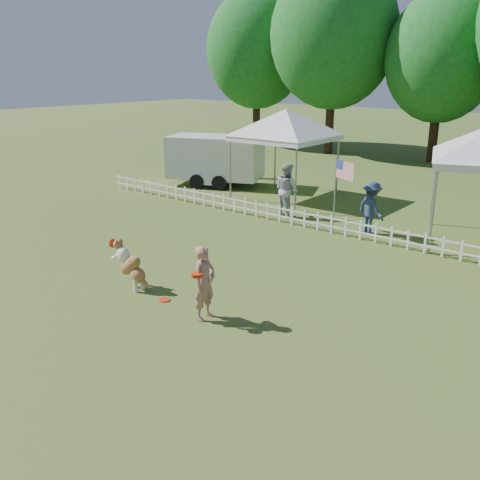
{
  "coord_description": "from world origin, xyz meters",
  "views": [
    {
      "loc": [
        7.83,
        -7.2,
        4.94
      ],
      "look_at": [
        0.18,
        2.0,
        1.1
      ],
      "focal_mm": 40.0,
      "sensor_mm": 36.0,
      "label": 1
    }
  ],
  "objects": [
    {
      "name": "ground",
      "position": [
        0.0,
        0.0,
        0.0
      ],
      "size": [
        120.0,
        120.0,
        0.0
      ],
      "primitive_type": "plane",
      "color": "#32521A",
      "rests_on": "ground"
    },
    {
      "name": "canopy_tent_left",
      "position": [
        -4.19,
        10.0,
        1.7
      ],
      "size": [
        3.35,
        3.35,
        3.41
      ],
      "primitive_type": null,
      "rotation": [
        0.0,
        0.0,
        0.02
      ],
      "color": "white",
      "rests_on": "ground"
    },
    {
      "name": "tree_center_left",
      "position": [
        -3.0,
        22.5,
        4.9
      ],
      "size": [
        6.0,
        6.0,
        9.8
      ],
      "primitive_type": null,
      "color": "#18541D",
      "rests_on": "ground"
    },
    {
      "name": "spectator_b",
      "position": [
        0.68,
        7.78,
        0.83
      ],
      "size": [
        1.23,
        1.01,
        1.66
      ],
      "primitive_type": "imported",
      "rotation": [
        0.0,
        0.0,
        2.7
      ],
      "color": "navy",
      "rests_on": "ground"
    },
    {
      "name": "frisbee_on_turf",
      "position": [
        -0.49,
        0.15,
        0.01
      ],
      "size": [
        0.27,
        0.27,
        0.02
      ],
      "primitive_type": "cylinder",
      "rotation": [
        0.0,
        0.0,
        0.08
      ],
      "color": "red",
      "rests_on": "ground"
    },
    {
      "name": "spectator_a",
      "position": [
        -2.53,
        7.8,
        0.94
      ],
      "size": [
        1.08,
        0.94,
        1.89
      ],
      "primitive_type": "imported",
      "rotation": [
        0.0,
        0.0,
        2.85
      ],
      "color": "#A9AAAE",
      "rests_on": "ground"
    },
    {
      "name": "dog",
      "position": [
        -1.58,
        0.14,
        0.57
      ],
      "size": [
        1.11,
        0.39,
        1.13
      ],
      "primitive_type": null,
      "rotation": [
        0.0,
        0.0,
        0.02
      ],
      "color": "brown",
      "rests_on": "ground"
    },
    {
      "name": "handler",
      "position": [
        0.83,
        0.09,
        0.78
      ],
      "size": [
        0.44,
        0.61,
        1.57
      ],
      "primitive_type": "imported",
      "rotation": [
        0.0,
        0.0,
        1.68
      ],
      "color": "#A67064",
      "rests_on": "ground"
    },
    {
      "name": "tree_left",
      "position": [
        -9.0,
        21.5,
        6.0
      ],
      "size": [
        7.4,
        7.4,
        12.0
      ],
      "primitive_type": null,
      "color": "#18541D",
      "rests_on": "ground"
    },
    {
      "name": "flag_pole",
      "position": [
        -0.36,
        7.31,
        1.17
      ],
      "size": [
        0.86,
        0.43,
        2.33
      ],
      "primitive_type": null,
      "rotation": [
        0.0,
        0.0,
        -0.39
      ],
      "color": "gray",
      "rests_on": "ground"
    },
    {
      "name": "picket_fence",
      "position": [
        0.0,
        7.0,
        0.3
      ],
      "size": [
        22.0,
        0.08,
        0.6
      ],
      "primitive_type": null,
      "color": "white",
      "rests_on": "ground"
    },
    {
      "name": "tree_far_left",
      "position": [
        -15.0,
        22.0,
        5.5
      ],
      "size": [
        6.6,
        6.6,
        11.0
      ],
      "primitive_type": null,
      "color": "#18541D",
      "rests_on": "ground"
    },
    {
      "name": "cargo_trailer",
      "position": [
        -7.99,
        10.14,
        1.1
      ],
      "size": [
        5.47,
        4.03,
        2.2
      ],
      "primitive_type": null,
      "rotation": [
        0.0,
        0.0,
        0.41
      ],
      "color": "white",
      "rests_on": "ground"
    }
  ]
}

